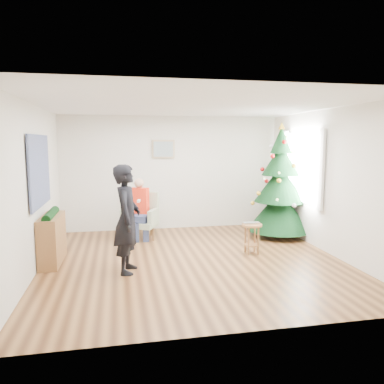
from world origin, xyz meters
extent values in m
plane|color=brown|center=(0.00, 0.00, 0.00)|extent=(5.00, 5.00, 0.00)
plane|color=white|center=(0.00, 0.00, 2.60)|extent=(5.00, 5.00, 0.00)
plane|color=silver|center=(0.00, 2.50, 1.30)|extent=(5.00, 0.00, 5.00)
plane|color=silver|center=(0.00, -2.50, 1.30)|extent=(5.00, 0.00, 5.00)
plane|color=silver|center=(-2.50, 0.00, 1.30)|extent=(0.00, 5.00, 5.00)
plane|color=silver|center=(2.50, 0.00, 1.30)|extent=(0.00, 5.00, 5.00)
cube|color=white|center=(2.47, 1.00, 1.50)|extent=(0.04, 1.30, 1.40)
cube|color=white|center=(2.44, 0.25, 1.50)|extent=(0.05, 0.25, 1.50)
cube|color=white|center=(2.44, 1.75, 1.50)|extent=(0.05, 0.25, 1.50)
cylinder|color=#3F2816|center=(2.15, 1.32, 0.15)|extent=(0.10, 0.10, 0.31)
cone|color=black|center=(2.15, 1.32, 0.57)|extent=(1.34, 1.34, 0.87)
cone|color=black|center=(2.15, 1.32, 1.13)|extent=(1.07, 1.07, 0.77)
cone|color=black|center=(2.15, 1.32, 1.65)|extent=(0.78, 0.78, 0.67)
cone|color=black|center=(2.15, 1.32, 2.06)|extent=(0.45, 0.45, 0.57)
cone|color=gold|center=(2.15, 1.32, 2.34)|extent=(0.14, 0.14, 0.14)
cylinder|color=brown|center=(1.12, 0.19, 0.53)|extent=(0.36, 0.36, 0.04)
cylinder|color=brown|center=(1.12, 0.19, 0.16)|extent=(0.27, 0.27, 0.02)
imported|color=silver|center=(1.12, 0.19, 0.56)|extent=(0.31, 0.20, 0.02)
cube|color=#9FAF8D|center=(-0.80, 1.65, 0.32)|extent=(0.82, 0.80, 0.12)
cube|color=#9FAF8D|center=(-0.69, 1.90, 0.66)|extent=(0.62, 0.36, 0.60)
cube|color=#9FAF8D|center=(-1.07, 1.77, 0.48)|extent=(0.29, 0.49, 0.30)
cube|color=#9FAF8D|center=(-0.53, 1.53, 0.48)|extent=(0.29, 0.49, 0.30)
cube|color=navy|center=(-0.80, 1.58, 0.45)|extent=(0.49, 0.49, 0.14)
cube|color=red|center=(-0.80, 1.78, 0.78)|extent=(0.43, 0.34, 0.55)
sphere|color=tan|center=(-0.80, 1.76, 1.16)|extent=(0.20, 0.20, 0.20)
imported|color=black|center=(-1.10, -0.35, 0.84)|extent=(0.50, 0.67, 1.68)
cube|color=white|center=(-0.92, -0.38, 1.12)|extent=(0.06, 0.13, 0.04)
cube|color=brown|center=(-2.33, 0.34, 0.40)|extent=(0.32, 1.01, 0.80)
cylinder|color=black|center=(-2.33, 0.34, 0.82)|extent=(0.14, 0.90, 0.14)
cube|color=black|center=(-2.46, 0.30, 1.55)|extent=(0.03, 1.50, 1.15)
cube|color=tan|center=(-0.20, 2.47, 1.85)|extent=(0.52, 0.03, 0.42)
cube|color=gray|center=(-0.20, 2.45, 1.85)|extent=(0.44, 0.02, 0.34)
camera|label=1|loc=(-1.22, -6.06, 2.01)|focal=35.00mm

